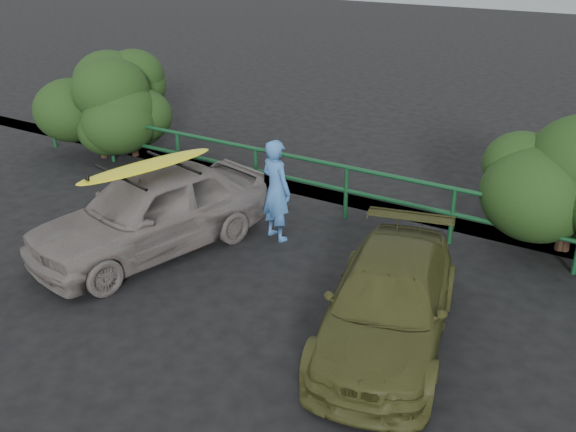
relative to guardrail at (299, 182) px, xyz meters
name	(u,v)px	position (x,y,z in m)	size (l,w,h in m)	color
ground	(107,333)	(0.00, -5.00, -0.52)	(80.00, 80.00, 0.00)	black
guardrail	(299,182)	(0.00, 0.00, 0.00)	(14.00, 0.08, 1.04)	#144725
shrub_left	(128,112)	(-4.80, 0.40, 0.59)	(3.20, 2.40, 2.22)	#203D16
sedan	(151,211)	(-1.13, -2.83, 0.18)	(1.66, 4.13, 1.41)	slate
olive_vehicle	(389,303)	(3.22, -3.14, 0.02)	(1.53, 3.75, 1.09)	#42451E
man	(276,190)	(0.36, -1.36, 0.37)	(0.65, 0.42, 1.77)	#3E74BB
roof_rack	(147,169)	(-1.13, -2.83, 0.91)	(1.48, 1.04, 0.05)	black
surfboard	(147,166)	(-1.13, -2.83, 0.97)	(0.51, 2.45, 0.07)	yellow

